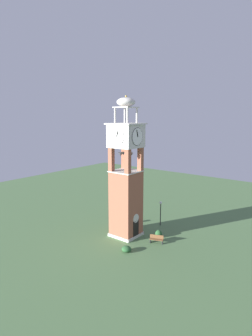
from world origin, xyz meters
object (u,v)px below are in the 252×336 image
object	(u,v)px
clock_tower	(126,181)
lamp_post	(161,209)
trash_bin	(131,221)
park_bench	(156,239)

from	to	relation	value
clock_tower	lamp_post	xyz separation A→B (m)	(5.49, -1.63, -4.64)
lamp_post	trash_bin	world-z (taller)	lamp_post
clock_tower	park_bench	world-z (taller)	clock_tower
park_bench	lamp_post	bearing A→B (deg)	27.03
park_bench	trash_bin	world-z (taller)	park_bench
park_bench	trash_bin	size ratio (longest dim) A/B	2.06
clock_tower	trash_bin	size ratio (longest dim) A/B	21.33
clock_tower	lamp_post	distance (m)	7.37
park_bench	lamp_post	xyz separation A→B (m)	(5.05, 2.58, 1.90)
park_bench	trash_bin	bearing A→B (deg)	63.18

